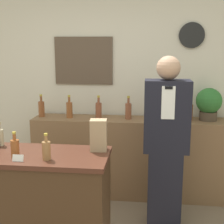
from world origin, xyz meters
TOP-DOWN VIEW (x-y plane):
  - back_wall at (-0.00, 2.00)m, footprint 5.20×0.09m
  - back_shelf at (0.25, 1.74)m, footprint 2.36×0.41m
  - display_counter at (-0.45, 0.51)m, footprint 1.16×0.56m
  - shopkeeper at (0.64, 1.08)m, footprint 0.44×0.28m
  - potted_plant at (1.16, 1.77)m, footprint 0.30×0.30m
  - paper_bag at (0.03, 0.67)m, footprint 0.15×0.13m
  - price_card_right at (-0.56, 0.32)m, footprint 0.09×0.02m
  - counter_bottle_0 at (-0.89, 0.70)m, footprint 0.07×0.07m
  - counter_bottle_1 at (-0.62, 0.40)m, footprint 0.07×0.07m
  - counter_bottle_2 at (-0.35, 0.39)m, footprint 0.07×0.07m
  - shelf_bottle_0 at (-0.85, 1.74)m, footprint 0.07×0.07m
  - shelf_bottle_1 at (-0.49, 1.72)m, footprint 0.07×0.07m
  - shelf_bottle_2 at (-0.14, 1.72)m, footprint 0.07×0.07m
  - shelf_bottle_3 at (0.22, 1.73)m, footprint 0.07×0.07m
  - shelf_bottle_4 at (0.58, 1.74)m, footprint 0.07×0.07m
  - shelf_bottle_5 at (0.94, 1.73)m, footprint 0.07×0.07m

SIDE VIEW (x-z plane):
  - display_counter at x=-0.45m, z-range 0.00..0.93m
  - back_shelf at x=0.25m, z-range 0.00..0.97m
  - shopkeeper at x=0.64m, z-range 0.00..1.74m
  - price_card_right at x=-0.56m, z-range 0.93..0.98m
  - counter_bottle_0 at x=-0.89m, z-range 0.90..1.12m
  - counter_bottle_1 at x=-0.62m, z-range 0.90..1.12m
  - counter_bottle_2 at x=-0.35m, z-range 0.90..1.12m
  - paper_bag at x=0.03m, z-range 0.93..1.20m
  - shelf_bottle_0 at x=-0.85m, z-range 0.94..1.22m
  - shelf_bottle_1 at x=-0.49m, z-range 0.94..1.22m
  - shelf_bottle_2 at x=-0.14m, z-range 0.94..1.22m
  - shelf_bottle_3 at x=0.22m, z-range 0.94..1.22m
  - shelf_bottle_4 at x=0.58m, z-range 0.94..1.22m
  - shelf_bottle_5 at x=0.94m, z-range 0.94..1.22m
  - potted_plant at x=1.16m, z-range 0.99..1.37m
  - back_wall at x=0.00m, z-range 0.01..2.71m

